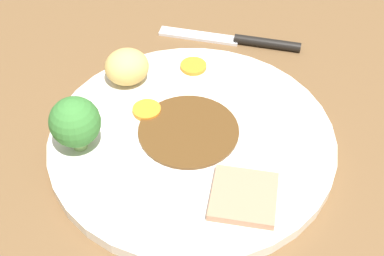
% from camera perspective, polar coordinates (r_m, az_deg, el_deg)
% --- Properties ---
extents(dining_table, '(1.20, 0.84, 0.04)m').
position_cam_1_polar(dining_table, '(0.57, 1.88, -1.97)').
color(dining_table, brown).
rests_on(dining_table, ground).
extents(dinner_plate, '(0.30, 0.30, 0.01)m').
position_cam_1_polar(dinner_plate, '(0.54, 0.00, -1.26)').
color(dinner_plate, silver).
rests_on(dinner_plate, dining_table).
extents(gravy_pool, '(0.11, 0.11, 0.00)m').
position_cam_1_polar(gravy_pool, '(0.54, -0.38, -0.26)').
color(gravy_pool, '#563819').
rests_on(gravy_pool, dinner_plate).
extents(meat_slice_main, '(0.07, 0.07, 0.01)m').
position_cam_1_polar(meat_slice_main, '(0.48, 5.72, -7.47)').
color(meat_slice_main, tan).
rests_on(meat_slice_main, dinner_plate).
extents(roast_potato_left, '(0.07, 0.07, 0.04)m').
position_cam_1_polar(roast_potato_left, '(0.59, -7.18, 6.70)').
color(roast_potato_left, '#D8B260').
rests_on(roast_potato_left, dinner_plate).
extents(carrot_coin_front, '(0.03, 0.03, 0.01)m').
position_cam_1_polar(carrot_coin_front, '(0.56, -4.95, 2.07)').
color(carrot_coin_front, orange).
rests_on(carrot_coin_front, dinner_plate).
extents(carrot_coin_back, '(0.03, 0.03, 0.00)m').
position_cam_1_polar(carrot_coin_back, '(0.62, 0.15, 6.81)').
color(carrot_coin_back, orange).
rests_on(carrot_coin_back, dinner_plate).
extents(broccoli_floret, '(0.05, 0.05, 0.06)m').
position_cam_1_polar(broccoli_floret, '(0.51, -12.74, 0.60)').
color(broccoli_floret, '#8CB766').
rests_on(broccoli_floret, dinner_plate).
extents(knife, '(0.03, 0.19, 0.01)m').
position_cam_1_polar(knife, '(0.68, 5.48, 9.57)').
color(knife, black).
rests_on(knife, dining_table).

